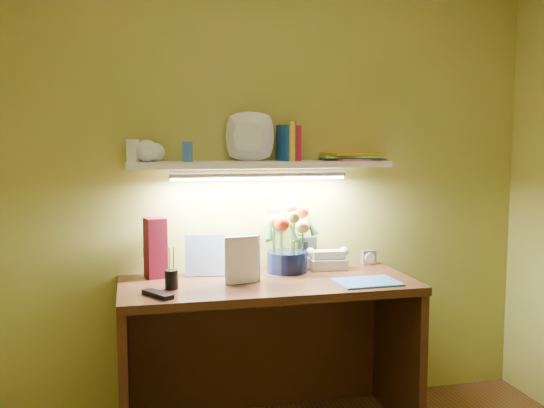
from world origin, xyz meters
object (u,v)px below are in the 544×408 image
at_px(telephone, 327,258).
at_px(desk, 268,357).
at_px(whisky_bottle, 154,248).
at_px(desk_clock, 368,257).
at_px(flower_bouquet, 287,236).

bearing_deg(telephone, desk, -148.26).
distance_m(desk, whisky_bottle, 0.77).
bearing_deg(desk_clock, desk, -161.99).
xyz_separation_m(desk, whisky_bottle, (-0.53, 0.21, 0.52)).
distance_m(desk_clock, whisky_bottle, 1.15).
xyz_separation_m(flower_bouquet, telephone, (0.22, 0.02, -0.13)).
bearing_deg(telephone, flower_bouquet, -171.53).
height_order(flower_bouquet, whisky_bottle, flower_bouquet).
bearing_deg(whisky_bottle, flower_bouquet, -2.84).
height_order(desk_clock, whisky_bottle, whisky_bottle).
height_order(desk, desk_clock, desk_clock).
bearing_deg(flower_bouquet, telephone, 5.01).
bearing_deg(desk, telephone, 28.28).
height_order(desk, whisky_bottle, whisky_bottle).
distance_m(flower_bouquet, whisky_bottle, 0.67).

